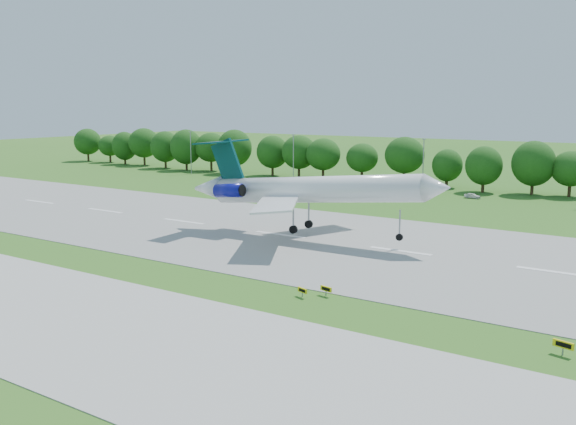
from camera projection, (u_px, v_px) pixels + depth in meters
The scene contains 11 objects.
ground at pixel (302, 297), 67.18m from camera, with size 600.00×600.00×0.00m, color #28631A.
runway at pixel (400, 251), 87.66m from camera, with size 400.00×45.00×0.08m, color gray.
taxiway at pixel (184, 351), 52.42m from camera, with size 400.00×23.00×0.08m, color #ADADA8.
tree_line at pixel (526, 167), 141.52m from camera, with size 288.40×8.40×10.40m.
light_poles at pixel (502, 169), 134.67m from camera, with size 175.90×0.25×12.19m.
airliner at pixel (302, 189), 95.00m from camera, with size 42.33×30.66×13.54m.
taxi_sign_left at pixel (302, 290), 66.87m from camera, with size 1.39×0.63×1.00m.
taxi_sign_centre at pixel (326, 289), 67.26m from camera, with size 1.49×0.48×1.05m.
taxi_sign_right at pixel (563, 345), 51.41m from camera, with size 1.70×0.60×1.20m.
service_vehicle_a at pixel (329, 183), 158.41m from camera, with size 1.41×4.04×1.33m, color silver.
service_vehicle_b at pixel (472, 196), 136.50m from camera, with size 1.37×3.42×1.16m, color silver.
Camera 1 is at (34.75, -54.64, 19.99)m, focal length 40.00 mm.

